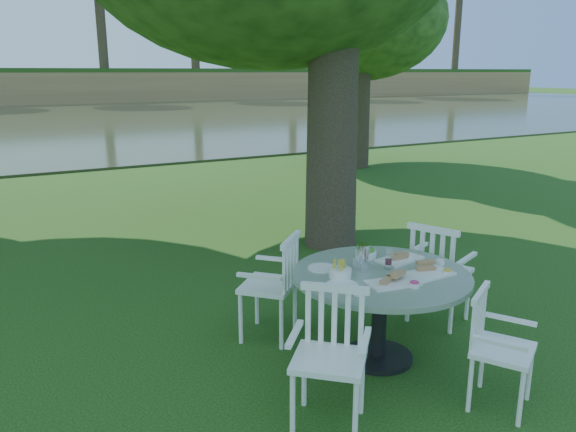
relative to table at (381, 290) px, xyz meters
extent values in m
plane|color=#12360B|center=(0.02, 1.36, -0.60)|extent=(140.00, 140.00, 0.00)
cylinder|color=black|center=(0.00, 0.00, -0.58)|extent=(0.56, 0.56, 0.04)
cylinder|color=black|center=(0.00, 0.00, -0.23)|extent=(0.12, 0.12, 0.67)
cylinder|color=gray|center=(0.00, 0.00, 0.12)|extent=(1.40, 1.40, 0.04)
cylinder|color=white|center=(1.20, 0.20, -0.37)|extent=(0.04, 0.04, 0.47)
cylinder|color=white|center=(1.04, 0.59, -0.37)|extent=(0.04, 0.04, 0.47)
cylinder|color=white|center=(0.85, 0.05, -0.37)|extent=(0.04, 0.04, 0.47)
cylinder|color=white|center=(0.69, 0.44, -0.37)|extent=(0.04, 0.04, 0.47)
cube|color=white|center=(0.94, 0.32, -0.11)|extent=(0.59, 0.62, 0.04)
cube|color=white|center=(0.75, 0.24, 0.11)|extent=(0.22, 0.46, 0.48)
cylinder|color=white|center=(-0.57, 1.07, -0.37)|extent=(0.04, 0.04, 0.46)
cylinder|color=white|center=(-0.86, 0.79, -0.37)|extent=(0.04, 0.04, 0.46)
cylinder|color=white|center=(-0.32, 0.81, -0.37)|extent=(0.04, 0.04, 0.46)
cylinder|color=white|center=(-0.61, 0.53, -0.37)|extent=(0.04, 0.04, 0.46)
cube|color=white|center=(-0.59, 0.80, -0.13)|extent=(0.63, 0.63, 0.04)
cube|color=white|center=(-0.45, 0.65, 0.09)|extent=(0.36, 0.36, 0.47)
cylinder|color=white|center=(-1.10, -0.54, -0.38)|extent=(0.04, 0.04, 0.45)
cylinder|color=white|center=(-0.81, -0.81, -0.38)|extent=(0.04, 0.04, 0.45)
cylinder|color=white|center=(-0.86, -0.28, -0.38)|extent=(0.04, 0.04, 0.45)
cylinder|color=white|center=(-0.57, -0.54, -0.38)|extent=(0.04, 0.04, 0.45)
cube|color=white|center=(-0.83, -0.54, -0.13)|extent=(0.62, 0.62, 0.04)
cube|color=white|center=(-0.70, -0.40, 0.08)|extent=(0.37, 0.34, 0.46)
cylinder|color=white|center=(0.26, -1.17, -0.40)|extent=(0.03, 0.03, 0.41)
cylinder|color=white|center=(0.57, -0.99, -0.40)|extent=(0.03, 0.03, 0.41)
cylinder|color=white|center=(0.09, -0.89, -0.40)|extent=(0.03, 0.03, 0.41)
cylinder|color=white|center=(0.41, -0.71, -0.40)|extent=(0.03, 0.03, 0.41)
cube|color=white|center=(0.33, -0.94, -0.18)|extent=(0.55, 0.54, 0.04)
cube|color=white|center=(0.24, -0.78, 0.01)|extent=(0.38, 0.24, 0.42)
cube|color=white|center=(-0.08, -0.23, 0.15)|extent=(0.40, 0.28, 0.01)
cube|color=white|center=(0.29, -0.21, 0.15)|extent=(0.40, 0.24, 0.02)
cube|color=white|center=(0.32, 0.16, 0.15)|extent=(0.43, 0.29, 0.02)
cylinder|color=white|center=(-0.43, -0.08, 0.15)|extent=(0.24, 0.24, 0.01)
cylinder|color=white|center=(-0.36, 0.30, 0.15)|extent=(0.23, 0.23, 0.01)
cylinder|color=white|center=(-0.34, 0.08, 0.18)|extent=(0.17, 0.17, 0.07)
cylinder|color=white|center=(0.12, 0.37, 0.17)|extent=(0.18, 0.18, 0.06)
cylinder|color=silver|center=(-0.08, 0.15, 0.24)|extent=(0.10, 0.10, 0.20)
cylinder|color=white|center=(0.10, 0.04, 0.23)|extent=(0.06, 0.06, 0.17)
cylinder|color=white|center=(-0.14, 0.13, 0.20)|extent=(0.06, 0.06, 0.11)
cylinder|color=white|center=(-0.11, 0.09, 0.20)|extent=(0.06, 0.06, 0.11)
cylinder|color=white|center=(0.02, -0.36, 0.16)|extent=(0.08, 0.08, 0.03)
cylinder|color=white|center=(0.42, -0.28, 0.16)|extent=(0.08, 0.08, 0.03)
cylinder|color=white|center=(0.54, -0.08, 0.16)|extent=(0.07, 0.07, 0.03)
cylinder|color=white|center=(-0.42, -0.28, 0.16)|extent=(0.07, 0.07, 0.03)
ellipsoid|color=#1D3C13|center=(5.45, 7.87, 2.91)|extent=(3.75, 3.75, 2.62)
cube|color=#2D351F|center=(0.02, 24.36, -0.60)|extent=(100.00, 28.00, 0.12)
cube|color=olive|center=(0.02, 39.86, 0.50)|extent=(100.00, 3.00, 2.20)
cube|color=#12360B|center=(0.02, 47.36, 1.75)|extent=(100.00, 18.00, 0.30)
cylinder|color=black|center=(32.02, 41.86, 8.10)|extent=(0.70, 0.70, 13.00)
cylinder|color=black|center=(41.02, 41.86, 8.10)|extent=(0.70, 0.70, 13.00)
camera|label=1|loc=(-2.65, -3.28, 1.67)|focal=35.00mm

